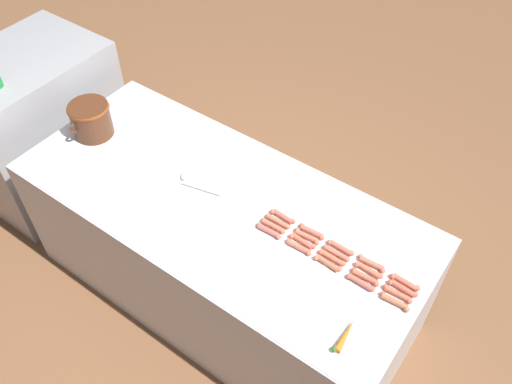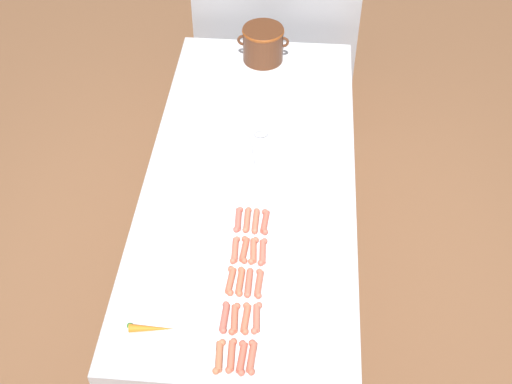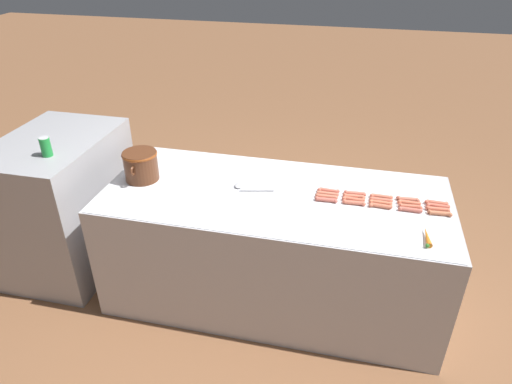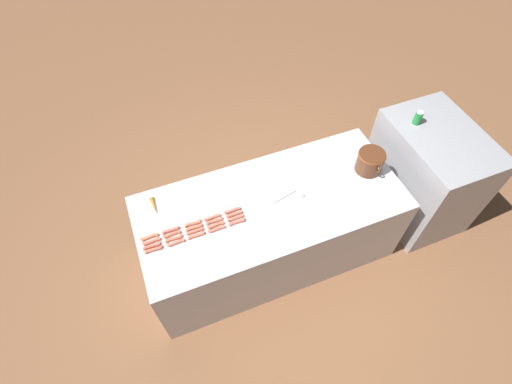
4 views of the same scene
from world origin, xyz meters
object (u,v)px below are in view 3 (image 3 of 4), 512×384
Objects in this scene: hot_dog_1 at (410,210)px; hot_dog_8 at (353,199)px; hot_dog_3 at (354,203)px; hot_dog_11 at (409,203)px; hot_dog_18 at (355,193)px; bean_pot at (141,164)px; soda_can at (46,147)px; hot_dog_10 at (438,206)px; hot_dog_14 at (328,194)px; hot_dog_9 at (326,197)px; hot_dog_12 at (381,200)px; hot_dog_6 at (410,206)px; hot_dog_7 at (381,203)px; hot_dog_0 at (440,213)px; hot_dog_19 at (328,191)px; back_cabinet at (65,203)px; hot_dog_16 at (408,199)px; hot_dog_15 at (436,203)px; hot_dog_4 at (326,200)px; hot_dog_13 at (354,196)px; hot_dog_17 at (381,197)px; hot_dog_2 at (381,206)px; carrot at (427,237)px; serving_spoon at (244,187)px; hot_dog_5 at (438,209)px.

hot_dog_1 is 0.34m from hot_dog_8.
hot_dog_3 is 1.00× the size of hot_dog_11.
hot_dog_18 is 1.40m from bean_pot.
hot_dog_8 is 1.96m from soda_can.
hot_dog_10 is at bearing -63.72° from hot_dog_1.
hot_dog_10 is at bearing -89.56° from hot_dog_14.
hot_dog_9 is 1.00× the size of hot_dog_12.
hot_dog_6 is 0.17m from hot_dog_12.
hot_dog_9 is at bearing -83.56° from soda_can.
hot_dog_14 is (0.03, 0.32, 0.00)m from hot_dog_7.
hot_dog_0 is 1.00× the size of hot_dog_19.
hot_dog_14 is (0.01, -1.91, 0.33)m from back_cabinet.
hot_dog_19 is 0.49× the size of bean_pot.
hot_dog_7 and hot_dog_16 have the same top height.
soda_can is at bearing 96.44° from hot_dog_9.
hot_dog_19 is (-0.00, 0.65, 0.00)m from hot_dog_15.
hot_dog_4 is 0.33m from hot_dog_7.
hot_dog_13 is (0.04, -0.17, 0.00)m from hot_dog_9.
hot_dog_16 is (0.08, -0.16, 0.00)m from hot_dog_7.
hot_dog_16 is 0.16m from hot_dog_17.
hot_dog_19 is (0.04, 0.49, 0.00)m from hot_dog_11.
back_cabinet is 2.43m from hot_dog_11.
hot_dog_0 is 1.00× the size of hot_dog_1.
soda_can is at bearing 107.85° from bean_pot.
hot_dog_11 is 1.00× the size of hot_dog_18.
hot_dog_2 is at bearing -115.62° from hot_dog_13.
serving_spoon is at bearing 74.16° from carrot.
hot_dog_15 is (0.12, -0.16, 0.00)m from hot_dog_1.
hot_dog_14 is at bearing 83.38° from hot_dog_0.
hot_dog_11 reaches higher than serving_spoon.
hot_dog_10 is 1.00× the size of hot_dog_16.
hot_dog_13 is (0.00, 0.16, 0.00)m from hot_dog_12.
bean_pot reaches higher than hot_dog_3.
serving_spoon is at bearing 94.73° from hot_dog_17.
hot_dog_4 is (0.00, 0.50, 0.00)m from hot_dog_1.
back_cabinet is at bearing 89.49° from hot_dog_8.
bean_pot is at bearing 92.45° from serving_spoon.
hot_dog_2 is 1.55m from bean_pot.
hot_dog_7 and hot_dog_18 have the same top height.
hot_dog_0 is 0.67m from hot_dog_19.
hot_dog_11 is at bearing -77.40° from hot_dog_7.
hot_dog_7 is 1.00× the size of hot_dog_12.
hot_dog_0 is 0.17m from hot_dog_6.
bean_pot is 1.06× the size of serving_spoon.
hot_dog_5 is 0.49m from hot_dog_13.
hot_dog_9 and hot_dog_15 have the same top height.
hot_dog_17 is at bearing -83.08° from hot_dog_14.
hot_dog_9 is 0.08m from hot_dog_19.
hot_dog_3 is 0.16m from hot_dog_7.
hot_dog_3 is at bearing 114.01° from hot_dog_12.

